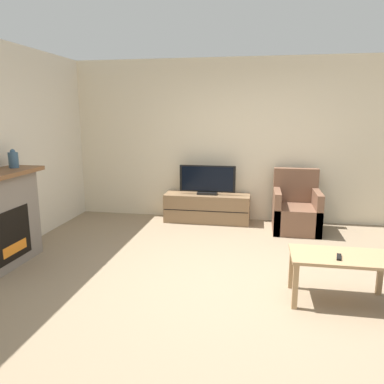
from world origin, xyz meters
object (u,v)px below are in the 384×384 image
at_px(tv_stand, 207,208).
at_px(tv, 207,181).
at_px(mantel_vase_right, 13,159).
at_px(coffee_table, 341,262).
at_px(remote, 339,257).
at_px(armchair, 296,211).

distance_m(tv_stand, tv, 0.46).
height_order(mantel_vase_right, coffee_table, mantel_vase_right).
height_order(tv, remote, tv).
bearing_deg(coffee_table, remote, -116.99).
height_order(mantel_vase_right, remote, mantel_vase_right).
relative_size(mantel_vase_right, coffee_table, 0.24).
distance_m(tv_stand, remote, 3.05).
relative_size(tv, coffee_table, 0.99).
height_order(tv_stand, tv, tv).
bearing_deg(remote, armchair, 105.83).
xyz_separation_m(tv, armchair, (1.43, -0.21, -0.40)).
height_order(tv_stand, remote, remote).
relative_size(armchair, remote, 6.09).
bearing_deg(tv_stand, tv, -90.00).
bearing_deg(mantel_vase_right, armchair, 26.29).
height_order(tv, armchair, tv).
bearing_deg(armchair, remote, -85.84).
distance_m(mantel_vase_right, coffee_table, 3.91).
xyz_separation_m(tv_stand, armchair, (1.43, -0.21, 0.06)).
xyz_separation_m(tv, remote, (1.60, -2.58, -0.21)).
distance_m(mantel_vase_right, tv, 2.96).
height_order(mantel_vase_right, tv_stand, mantel_vase_right).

